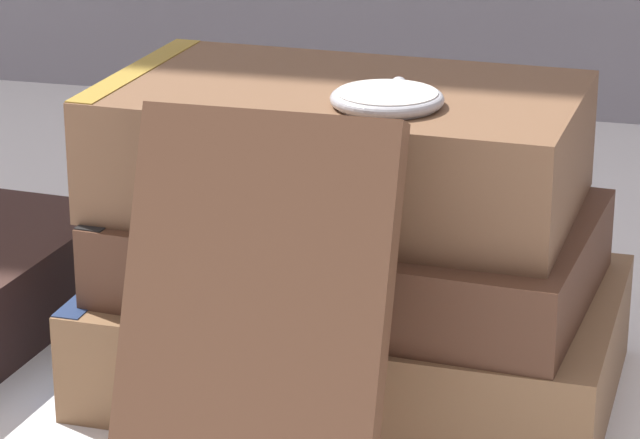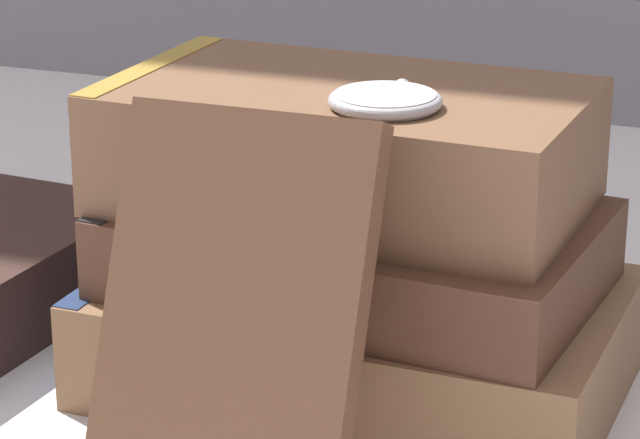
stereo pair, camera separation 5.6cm
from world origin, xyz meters
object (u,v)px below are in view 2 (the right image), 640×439
book_leaning_front (231,336)px  pocket_watch (385,100)px  book_flat_middle (346,247)px  book_flat_top (335,145)px  book_flat_bottom (348,335)px

book_leaning_front → pocket_watch: (0.03, 0.09, 0.07)m
book_leaning_front → pocket_watch: size_ratio=3.05×
book_flat_middle → book_flat_top: bearing=147.7°
book_flat_bottom → pocket_watch: pocket_watch is taller
book_flat_middle → book_flat_top: 0.04m
book_flat_top → book_leaning_front: (0.00, -0.12, -0.04)m
book_flat_middle → pocket_watch: (0.02, -0.02, 0.07)m
pocket_watch → book_flat_bottom: bearing=136.6°
book_flat_bottom → book_flat_middle: bearing=-157.1°
book_flat_top → book_flat_bottom: bearing=-28.2°
book_flat_top → pocket_watch: 0.05m
book_flat_bottom → book_flat_top: size_ratio=1.12×
book_flat_middle → book_flat_bottom: bearing=26.0°
book_flat_middle → book_flat_top: (-0.01, 0.01, 0.04)m
book_flat_bottom → book_flat_middle: book_flat_middle is taller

